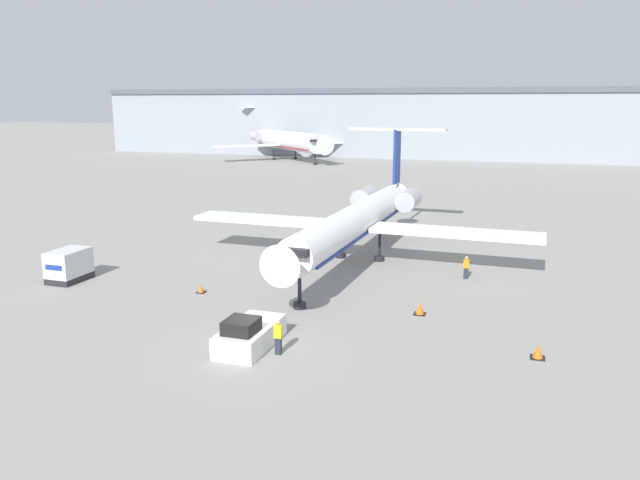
{
  "coord_description": "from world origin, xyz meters",
  "views": [
    {
      "loc": [
        12.93,
        -27.76,
        12.59
      ],
      "look_at": [
        0.0,
        11.33,
        3.46
      ],
      "focal_mm": 35.0,
      "sensor_mm": 36.0,
      "label": 1
    }
  ],
  "objects": [
    {
      "name": "ground_plane",
      "position": [
        0.0,
        0.0,
        0.0
      ],
      "size": [
        600.0,
        600.0,
        0.0
      ],
      "primitive_type": "plane",
      "color": "gray"
    },
    {
      "name": "terminal_building",
      "position": [
        0.0,
        120.0,
        7.88
      ],
      "size": [
        180.0,
        16.8,
        15.7
      ],
      "color": "#8C939E",
      "rests_on": "ground"
    },
    {
      "name": "airplane_main",
      "position": [
        0.46,
        19.95,
        3.52
      ],
      "size": [
        28.53,
        29.98,
        10.12
      ],
      "color": "white",
      "rests_on": "ground"
    },
    {
      "name": "pushback_tug",
      "position": [
        -0.25,
        0.32,
        0.69
      ],
      "size": [
        2.26,
        4.77,
        1.86
      ],
      "color": "silver",
      "rests_on": "ground"
    },
    {
      "name": "luggage_cart",
      "position": [
        -17.74,
        7.59,
        1.14
      ],
      "size": [
        1.96,
        3.06,
        2.28
      ],
      "color": "#232326",
      "rests_on": "ground"
    },
    {
      "name": "worker_near_tug",
      "position": [
        1.55,
        -0.12,
        0.98
      ],
      "size": [
        0.4,
        0.26,
        1.86
      ],
      "color": "#232838",
      "rests_on": "ground"
    },
    {
      "name": "worker_by_wing",
      "position": [
        9.28,
        17.11,
        0.88
      ],
      "size": [
        0.4,
        0.24,
        1.69
      ],
      "color": "#232838",
      "rests_on": "ground"
    },
    {
      "name": "traffic_cone_left",
      "position": [
        -7.39,
        8.03,
        0.31
      ],
      "size": [
        0.57,
        0.57,
        0.65
      ],
      "color": "black",
      "rests_on": "ground"
    },
    {
      "name": "traffic_cone_right",
      "position": [
        7.39,
        8.27,
        0.37
      ],
      "size": [
        0.71,
        0.71,
        0.78
      ],
      "color": "black",
      "rests_on": "ground"
    },
    {
      "name": "traffic_cone_mid",
      "position": [
        14.12,
        3.51,
        0.35
      ],
      "size": [
        0.72,
        0.72,
        0.74
      ],
      "color": "black",
      "rests_on": "ground"
    },
    {
      "name": "airplane_parked_far_left",
      "position": [
        -37.91,
        102.46,
        4.29
      ],
      "size": [
        29.56,
        28.29,
        11.44
      ],
      "color": "silver",
      "rests_on": "ground"
    }
  ]
}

